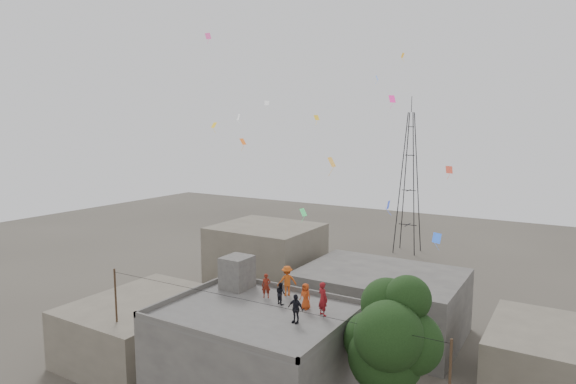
% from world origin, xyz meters
% --- Properties ---
extents(main_building, '(10.00, 8.00, 6.10)m').
position_xyz_m(main_building, '(0.00, 0.00, 3.05)').
color(main_building, '#4B4946').
rests_on(main_building, ground).
extents(parapet, '(10.00, 8.00, 0.30)m').
position_xyz_m(parapet, '(0.00, 0.00, 6.25)').
color(parapet, '#4B4946').
rests_on(parapet, main_building).
extents(stair_head_box, '(1.60, 1.80, 2.00)m').
position_xyz_m(stair_head_box, '(-3.20, 2.60, 7.10)').
color(stair_head_box, '#4B4946').
rests_on(stair_head_box, main_building).
extents(neighbor_west, '(8.00, 10.00, 4.00)m').
position_xyz_m(neighbor_west, '(-11.00, 2.00, 2.00)').
color(neighbor_west, '#61594D').
rests_on(neighbor_west, ground).
extents(neighbor_north, '(12.00, 9.00, 5.00)m').
position_xyz_m(neighbor_north, '(2.00, 14.00, 2.50)').
color(neighbor_north, '#4B4946').
rests_on(neighbor_north, ground).
extents(neighbor_northwest, '(9.00, 8.00, 7.00)m').
position_xyz_m(neighbor_northwest, '(-10.00, 16.00, 3.50)').
color(neighbor_northwest, '#61594D').
rests_on(neighbor_northwest, ground).
extents(neighbor_east, '(7.00, 8.00, 4.40)m').
position_xyz_m(neighbor_east, '(14.00, 10.00, 2.20)').
color(neighbor_east, '#61594D').
rests_on(neighbor_east, ground).
extents(tree, '(4.90, 4.60, 9.10)m').
position_xyz_m(tree, '(7.37, 0.60, 6.10)').
color(tree, black).
rests_on(tree, ground).
extents(utility_line, '(20.12, 0.62, 7.40)m').
position_xyz_m(utility_line, '(0.50, -1.25, 3.83)').
color(utility_line, black).
rests_on(utility_line, ground).
extents(transmission_tower, '(2.97, 2.97, 20.01)m').
position_xyz_m(transmission_tower, '(-4.00, 40.00, 9.07)').
color(transmission_tower, black).
rests_on(transmission_tower, ground).
extents(person_red_adult, '(0.79, 0.68, 1.82)m').
position_xyz_m(person_red_adult, '(3.36, 1.42, 7.01)').
color(person_red_adult, maroon).
rests_on(person_red_adult, main_building).
extents(person_orange_child, '(0.77, 0.58, 1.44)m').
position_xyz_m(person_orange_child, '(2.13, 1.75, 6.82)').
color(person_orange_child, '#B73E15').
rests_on(person_orange_child, main_building).
extents(person_dark_child, '(0.74, 0.68, 1.24)m').
position_xyz_m(person_dark_child, '(0.56, 1.68, 6.72)').
color(person_dark_child, black).
rests_on(person_dark_child, main_building).
extents(person_dark_adult, '(0.91, 0.45, 1.51)m').
position_xyz_m(person_dark_adult, '(2.63, -0.19, 6.85)').
color(person_dark_adult, black).
rests_on(person_dark_adult, main_building).
extents(person_orange_adult, '(1.30, 1.29, 1.79)m').
position_xyz_m(person_orange_adult, '(0.14, 3.08, 7.00)').
color(person_orange_adult, '#C34F16').
rests_on(person_orange_adult, main_building).
extents(person_red_child, '(0.62, 0.53, 1.43)m').
position_xyz_m(person_red_child, '(-0.71, 2.12, 6.81)').
color(person_red_child, maroon).
rests_on(person_red_child, main_building).
extents(kites, '(17.78, 17.88, 11.80)m').
position_xyz_m(kites, '(0.37, 7.13, 15.40)').
color(kites, '#DD5D17').
rests_on(kites, ground).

